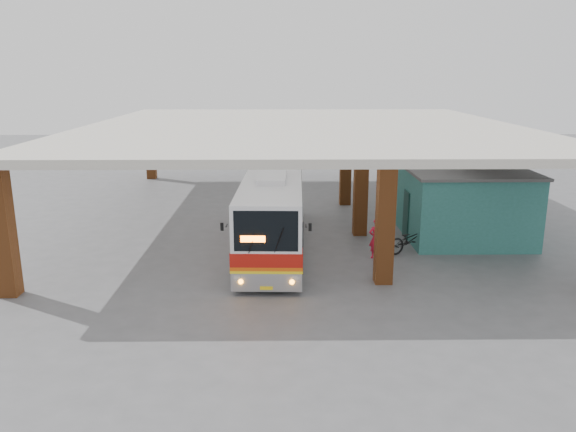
# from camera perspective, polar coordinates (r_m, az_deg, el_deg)

# --- Properties ---
(ground) EXTENTS (90.00, 90.00, 0.00)m
(ground) POSITION_cam_1_polar(r_m,az_deg,el_deg) (22.62, 0.72, -4.02)
(ground) COLOR #515154
(ground) RESTS_ON ground
(brick_columns) EXTENTS (20.10, 21.60, 4.35)m
(brick_columns) POSITION_cam_1_polar(r_m,az_deg,el_deg) (26.99, 3.51, 3.76)
(brick_columns) COLOR brown
(brick_columns) RESTS_ON ground
(canopy_roof) EXTENTS (21.00, 23.00, 0.30)m
(canopy_roof) POSITION_cam_1_polar(r_m,az_deg,el_deg) (28.10, 1.44, 8.99)
(canopy_roof) COLOR beige
(canopy_roof) RESTS_ON brick_columns
(shop_building) EXTENTS (5.20, 8.20, 3.11)m
(shop_building) POSITION_cam_1_polar(r_m,az_deg,el_deg) (27.28, 16.46, 1.99)
(shop_building) COLOR #29665C
(shop_building) RESTS_ON ground
(coach_bus) EXTENTS (2.68, 11.29, 3.27)m
(coach_bus) POSITION_cam_1_polar(r_m,az_deg,el_deg) (23.36, -1.51, 0.71)
(coach_bus) COLOR silver
(coach_bus) RESTS_ON ground
(motorcycle) EXTENTS (2.22, 1.54, 1.11)m
(motorcycle) POSITION_cam_1_polar(r_m,az_deg,el_deg) (23.35, 12.32, -2.35)
(motorcycle) COLOR black
(motorcycle) RESTS_ON ground
(pedestrian) EXTENTS (0.64, 0.47, 1.61)m
(pedestrian) POSITION_cam_1_polar(r_m,az_deg,el_deg) (22.37, 8.93, -2.25)
(pedestrian) COLOR red
(pedestrian) RESTS_ON ground
(red_chair) EXTENTS (0.56, 0.56, 0.86)m
(red_chair) POSITION_cam_1_polar(r_m,az_deg,el_deg) (29.58, 9.91, 0.99)
(red_chair) COLOR red
(red_chair) RESTS_ON ground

